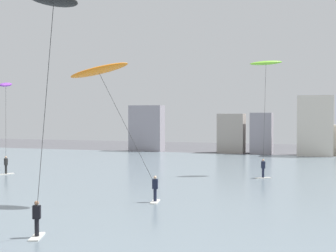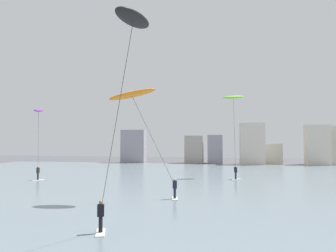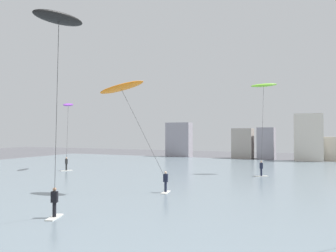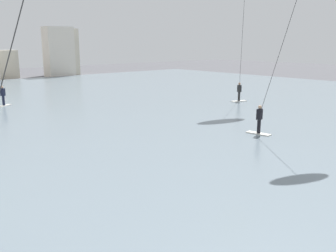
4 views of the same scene
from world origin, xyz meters
The scene contains 6 objects.
water_bay centered at (0.00, 31.12, 0.05)m, with size 84.00×52.00×0.10m, color slate.
far_shore_buildings centered at (5.66, 58.69, 3.39)m, with size 40.88×5.02×7.89m.
kitesurfer_orange centered at (-5.96, 20.39, 7.71)m, with size 5.30×3.09×8.81m.
kitesurfer_lime centered at (2.25, 36.79, 9.17)m, with size 3.15×4.30×10.38m.
kitesurfer_black centered at (-3.57, 10.55, 8.73)m, with size 3.46×4.33×10.25m.
kitesurfer_purple centered at (-21.01, 31.34, 7.53)m, with size 2.53×3.66×8.54m.
Camera 2 is at (0.33, -2.27, 4.80)m, focal length 32.69 mm.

